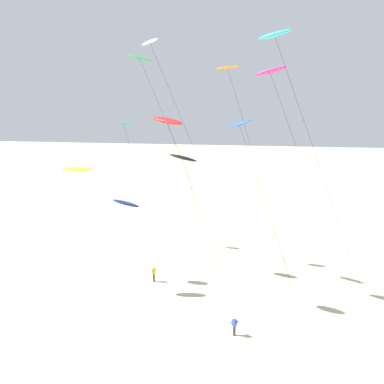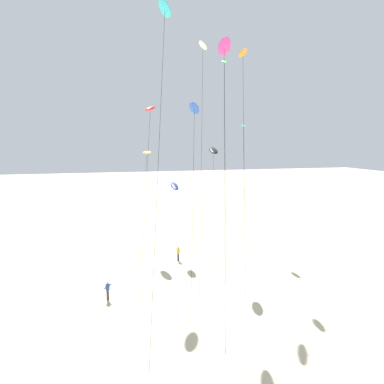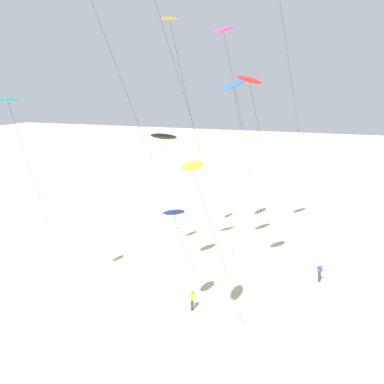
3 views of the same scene
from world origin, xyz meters
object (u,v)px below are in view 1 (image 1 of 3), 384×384
at_px(kite_blue, 240,126).
at_px(kite_green, 141,62).
at_px(kite_red, 167,122).
at_px(kite_orange, 229,72).
at_px(kite_navy, 126,204).
at_px(kite_flyer_nearest, 234,326).
at_px(kite_black, 183,158).
at_px(kite_yellow, 77,170).
at_px(kite_magenta, 271,73).
at_px(kite_flyer_middle, 154,274).
at_px(kite_white, 152,47).
at_px(kite_teal, 124,126).
at_px(kite_cyan, 276,37).

bearing_deg(kite_blue, kite_green, 148.49).
bearing_deg(kite_blue, kite_red, -154.62).
bearing_deg(kite_orange, kite_navy, -156.39).
bearing_deg(kite_green, kite_flyer_nearest, -52.40).
xyz_separation_m(kite_black, kite_yellow, (-9.27, -5.84, -0.44)).
height_order(kite_blue, kite_orange, kite_orange).
distance_m(kite_green, kite_magenta, 14.84).
height_order(kite_red, kite_green, kite_green).
xyz_separation_m(kite_red, kite_flyer_middle, (-2.46, 3.42, -16.18)).
bearing_deg(kite_flyer_nearest, kite_black, 117.90).
xyz_separation_m(kite_yellow, kite_flyer_middle, (6.60, 2.52, -11.49)).
distance_m(kite_white, kite_magenta, 12.17).
distance_m(kite_teal, kite_blue, 18.38).
distance_m(kite_red, kite_cyan, 11.15).
bearing_deg(kite_green, kite_blue, -31.51).
xyz_separation_m(kite_green, kite_orange, (9.77, -1.75, -1.25)).
relative_size(kite_white, kite_black, 1.85).
relative_size(kite_teal, kite_black, 1.20).
xyz_separation_m(kite_navy, kite_black, (5.49, 3.09, 4.38)).
relative_size(kite_red, kite_teal, 1.10).
xyz_separation_m(kite_magenta, kite_yellow, (-17.93, -3.80, -8.95)).
height_order(kite_orange, kite_cyan, kite_cyan).
height_order(kite_magenta, kite_blue, kite_magenta).
xyz_separation_m(kite_teal, kite_cyan, (17.43, -14.08, 8.22)).
xyz_separation_m(kite_blue, kite_yellow, (-15.27, -2.04, -4.19)).
distance_m(kite_blue, kite_yellow, 15.96).
distance_m(kite_black, kite_flyer_nearest, 17.89).
bearing_deg(kite_yellow, kite_white, 41.91).
relative_size(kite_navy, kite_blue, 0.52).
relative_size(kite_blue, kite_orange, 0.78).
xyz_separation_m(kite_red, kite_teal, (-8.52, 13.90, -1.52)).
relative_size(kite_white, kite_flyer_nearest, 14.89).
xyz_separation_m(kite_blue, kite_cyan, (2.70, -3.12, 7.20)).
xyz_separation_m(kite_teal, kite_flyer_middle, (6.05, -10.48, -14.66)).
relative_size(kite_green, kite_black, 1.77).
xyz_separation_m(kite_navy, kite_cyan, (14.19, -3.83, 15.32)).
bearing_deg(kite_yellow, kite_teal, 87.59).
distance_m(kite_green, kite_orange, 10.01).
height_order(kite_magenta, kite_orange, kite_orange).
distance_m(kite_red, kite_teal, 16.37).
bearing_deg(kite_blue, kite_orange, 105.48).
bearing_deg(kite_orange, kite_cyan, -63.43).
xyz_separation_m(kite_white, kite_yellow, (-6.19, -5.56, -11.63)).
xyz_separation_m(kite_orange, kite_flyer_nearest, (1.65, -13.09, -20.77)).
height_order(kite_yellow, kite_orange, kite_orange).
relative_size(kite_navy, kite_black, 0.67).
relative_size(kite_white, kite_green, 1.05).
bearing_deg(kite_red, kite_blue, 25.38).
bearing_deg(kite_navy, kite_cyan, -15.11).
xyz_separation_m(kite_blue, kite_orange, (-1.42, 5.11, 5.10)).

